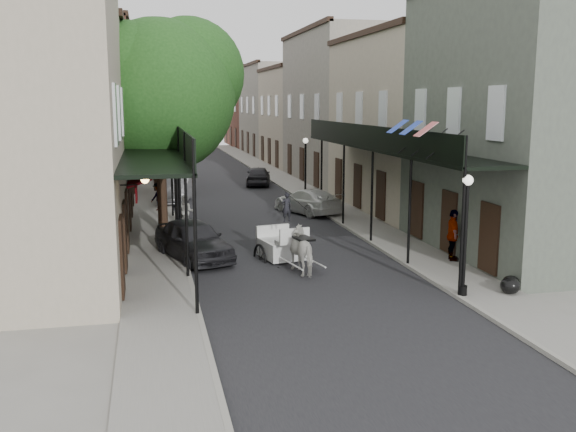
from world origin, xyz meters
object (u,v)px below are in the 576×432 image
pedestrian_sidewalk_left (158,196)px  car_left_mid (176,190)px  car_right_far (258,176)px  car_left_near (193,240)px  car_left_far (169,173)px  lamppost_right_near (465,233)px  lamppost_right_far (305,168)px  lamppost_left (178,202)px  pedestrian_sidewalk_right (453,235)px  car_right_near (308,201)px  carriage (277,231)px  tree_near (168,90)px  horse (305,250)px  pedestrian_walking (186,212)px  tree_far (160,104)px

pedestrian_sidewalk_left → car_left_mid: size_ratio=0.33×
car_right_far → car_left_near: bearing=85.5°
car_left_far → lamppost_right_near: bearing=-85.1°
car_left_near → lamppost_right_far: bearing=41.6°
lamppost_left → pedestrian_sidewalk_right: 10.69m
car_left_far → car_right_near: bearing=-75.6°
carriage → car_left_mid: carriage is taller
lamppost_left → carriage: (3.71, -1.52, -1.01)m
lamppost_right_near → carriage: lamppost_right_near is taller
car_left_far → car_right_near: car_left_far is taller
pedestrian_sidewalk_left → car_left_near: bearing=50.6°
carriage → car_left_far: (-3.21, 25.28, -0.36)m
tree_near → carriage: size_ratio=3.59×
pedestrian_sidewalk_left → car_left_near: size_ratio=0.33×
lamppost_right_near → lamppost_right_far: size_ratio=1.00×
lamppost_right_far → carriage: (-4.49, -13.52, -1.01)m
tree_near → car_right_near: size_ratio=2.09×
car_left_mid → car_right_near: size_ratio=1.00×
lamppost_right_near → horse: bearing=134.8°
lamppost_right_far → car_right_far: lamppost_right_far is taller
car_left_mid → carriage: bearing=-67.9°
pedestrian_walking → car_left_far: size_ratio=0.33×
tree_near → lamppost_right_far: (8.30, 7.82, -4.44)m
lamppost_left → horse: (4.20, -3.97, -1.25)m
tree_far → pedestrian_walking: size_ratio=5.33×
lamppost_left → car_left_near: bearing=-67.8°
lamppost_left → lamppost_right_far: same height
lamppost_right_near → car_right_far: (-1.50, 28.03, -1.35)m
car_left_mid → horse: bearing=-68.0°
car_left_near → car_left_mid: car_left_near is taller
tree_far → pedestrian_walking: 14.19m
lamppost_left → car_left_far: lamppost_left is taller
lamppost_right_near → car_right_far: bearing=93.1°
carriage → lamppost_right_far: bearing=60.3°
tree_near → car_right_near: (7.39, 3.70, -5.82)m
horse → car_left_mid: 17.62m
carriage → car_left_mid: size_ratio=0.58×
tree_near → pedestrian_sidewalk_left: (-0.49, 5.78, -5.61)m
tree_near → car_left_near: size_ratio=2.11×
tree_near → car_right_near: bearing=26.6°
horse → pedestrian_sidewalk_right: (5.70, 0.06, 0.28)m
lamppost_left → car_left_mid: (0.50, 13.25, -1.29)m
car_right_near → pedestrian_sidewalk_right: bearing=81.1°
pedestrian_sidewalk_left → car_right_near: pedestrian_sidewalk_left is taller
tree_near → car_left_far: (0.60, 19.58, -5.81)m
car_left_mid → car_right_near: (6.80, -5.37, -0.09)m
car_left_mid → car_left_near: bearing=-80.2°
lamppost_right_far → horse: lamppost_right_far is taller
horse → carriage: carriage is taller
lamppost_left → car_right_far: size_ratio=0.90×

